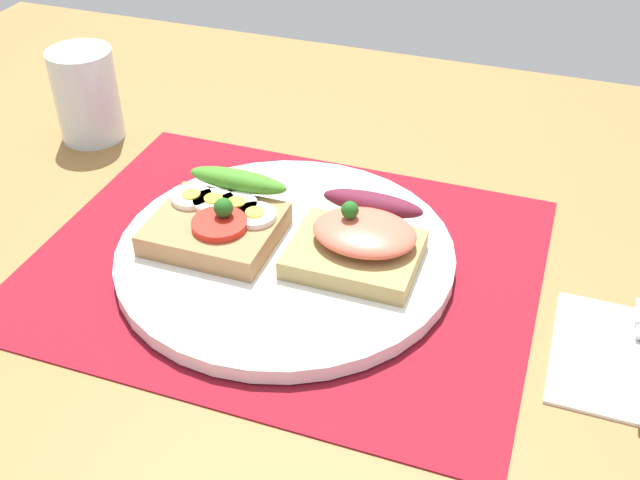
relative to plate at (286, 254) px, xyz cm
name	(u,v)px	position (x,y,z in cm)	size (l,w,h in cm)	color
ground_plane	(286,277)	(0.00, 0.00, -2.53)	(120.00, 90.00, 3.20)	olive
placemat	(286,261)	(0.00, 0.00, -0.78)	(40.72, 32.56, 0.30)	maroon
plate	(286,254)	(0.00, 0.00, 0.00)	(27.66, 27.66, 1.27)	white
sandwich_egg_tomato	(220,219)	(-5.82, 0.10, 2.08)	(10.19, 10.34, 4.11)	#A07247
sandwich_salmon	(361,237)	(6.07, 1.17, 2.34)	(10.09, 9.56, 4.87)	#A38950
drinking_glass	(86,95)	(-26.90, 13.34, 3.80)	(6.49, 6.49, 9.46)	silver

